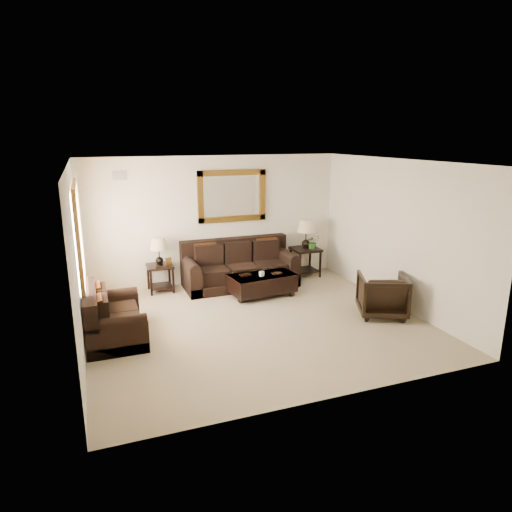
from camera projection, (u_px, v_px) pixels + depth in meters
name	position (u px, v px, depth m)	size (l,w,h in m)	color
room	(256.00, 246.00, 7.45)	(5.51, 5.01, 2.71)	#84755B
window	(79.00, 235.00, 7.30)	(0.07, 1.96, 1.66)	white
mirror	(232.00, 196.00, 9.68)	(1.50, 0.06, 1.10)	#482C0E
air_vent	(119.00, 175.00, 8.80)	(0.25, 0.02, 0.18)	#999999
sofa	(239.00, 269.00, 9.68)	(2.35, 1.02, 0.96)	black
loveseat	(111.00, 320.00, 7.13)	(0.88, 1.47, 0.83)	black
end_table_left	(159.00, 257.00, 9.18)	(0.51, 0.51, 1.13)	black
end_table_right	(306.00, 239.00, 10.22)	(0.59, 0.59, 1.29)	black
coffee_table	(262.00, 282.00, 9.05)	(1.35, 0.84, 0.54)	black
armchair	(382.00, 293.00, 8.02)	(0.80, 0.75, 0.82)	black
potted_plant	(313.00, 243.00, 10.19)	(0.28, 0.31, 0.24)	#295B1F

